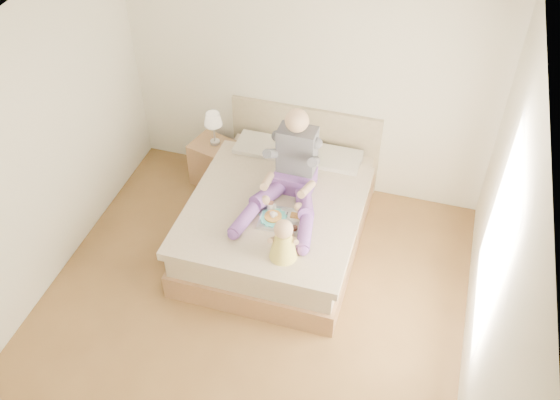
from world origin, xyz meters
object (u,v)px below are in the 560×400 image
(baby, at_px, (283,242))
(bed, at_px, (280,214))
(nightstand, at_px, (213,163))
(adult, at_px, (291,174))
(tray, at_px, (282,218))

(baby, bearing_deg, bed, 96.60)
(nightstand, height_order, adult, adult)
(tray, relative_size, baby, 1.05)
(nightstand, relative_size, adult, 0.48)
(adult, height_order, tray, adult)
(adult, xyz_separation_m, tray, (0.02, -0.38, -0.25))
(bed, distance_m, adult, 0.58)
(adult, distance_m, tray, 0.45)
(adult, height_order, baby, adult)
(tray, xyz_separation_m, baby, (0.14, -0.43, 0.15))
(adult, relative_size, tray, 2.48)
(bed, bearing_deg, adult, 2.61)
(tray, bearing_deg, nightstand, 133.37)
(nightstand, bearing_deg, baby, -34.16)
(nightstand, bearing_deg, bed, -18.48)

